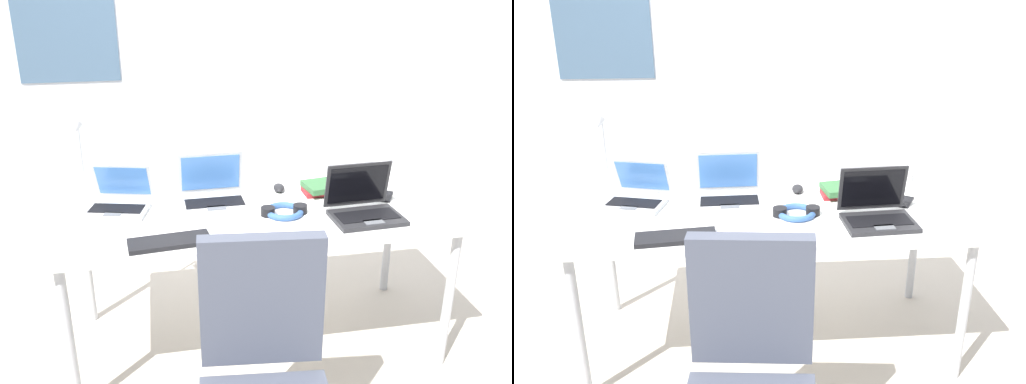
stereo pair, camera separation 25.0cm
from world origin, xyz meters
TOP-DOWN VIEW (x-y plane):
  - ground_plane at (0.00, 0.00)m, footprint 12.00×12.00m
  - wall_back at (-0.00, 1.10)m, footprint 6.00×0.13m
  - desk at (0.00, 0.00)m, footprint 1.80×0.80m
  - desk_lamp at (-0.80, 0.28)m, footprint 0.12×0.18m
  - laptop_near_mouse at (-0.19, 0.09)m, footprint 0.32×0.26m
  - laptop_far_corner at (0.46, -0.18)m, footprint 0.32×0.27m
  - laptop_by_keyboard at (-0.62, 0.10)m, footprint 0.33×0.31m
  - external_keyboard at (-0.41, -0.30)m, footprint 0.34×0.15m
  - computer_mouse at (0.15, 0.19)m, footprint 0.07×0.10m
  - cell_phone at (0.64, 0.02)m, footprint 0.12×0.15m
  - headphones at (0.11, -0.09)m, footprint 0.21×0.18m
  - book_stack at (0.35, 0.12)m, footprint 0.18×0.18m
  - coffee_mug at (0.73, 0.30)m, footprint 0.11×0.08m

SIDE VIEW (x-z plane):
  - ground_plane at x=0.00m, z-range 0.00..0.00m
  - desk at x=0.00m, z-range 0.31..1.05m
  - cell_phone at x=0.64m, z-range 0.74..0.75m
  - external_keyboard at x=-0.41m, z-range 0.74..0.76m
  - headphones at x=0.11m, z-range 0.74..0.78m
  - computer_mouse at x=0.15m, z-range 0.74..0.77m
  - book_stack at x=0.35m, z-range 0.74..0.80m
  - laptop_by_keyboard at x=-0.62m, z-range 0.68..0.88m
  - coffee_mug at x=0.73m, z-range 0.74..0.83m
  - laptop_far_corner at x=0.46m, z-range 0.67..0.90m
  - laptop_near_mouse at x=-0.19m, z-range 0.67..0.90m
  - desk_lamp at x=-0.80m, z-range 0.74..1.14m
  - wall_back at x=0.00m, z-range 0.00..2.60m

